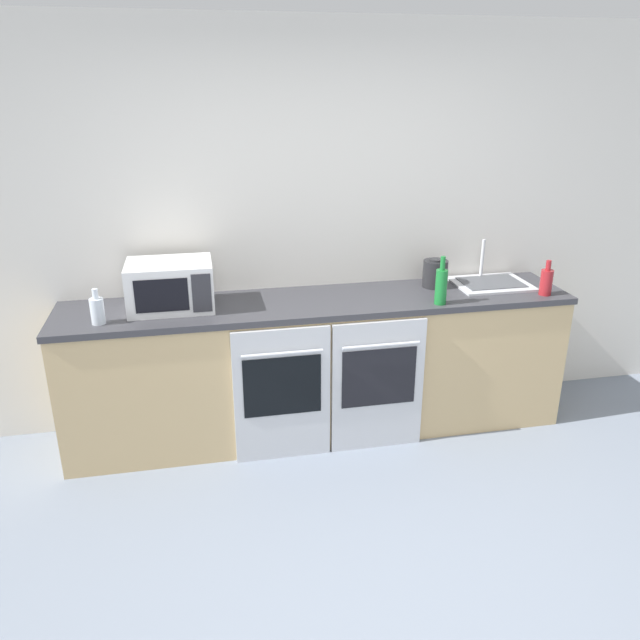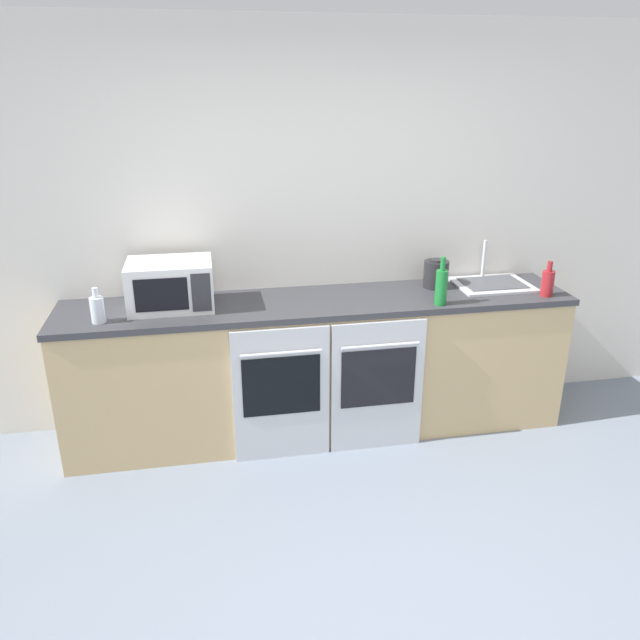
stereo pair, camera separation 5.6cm
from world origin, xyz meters
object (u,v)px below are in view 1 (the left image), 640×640
(bottle_red, at_px, (546,281))
(oven_right, at_px, (378,385))
(microwave, at_px, (170,285))
(sink, at_px, (491,282))
(bottle_green, at_px, (441,285))
(bottle_clear, at_px, (97,310))
(kettle, at_px, (435,273))
(oven_left, at_px, (282,394))

(bottle_red, bearing_deg, oven_right, -174.07)
(microwave, bearing_deg, sink, 1.24)
(oven_right, distance_m, bottle_green, 0.73)
(bottle_clear, bearing_deg, kettle, 7.11)
(bottle_green, relative_size, kettle, 1.58)
(bottle_red, xyz_separation_m, sink, (-0.25, 0.27, -0.08))
(bottle_red, distance_m, sink, 0.37)
(oven_left, xyz_separation_m, sink, (1.50, 0.39, 0.50))
(microwave, relative_size, sink, 1.01)
(oven_left, xyz_separation_m, bottle_clear, (-1.03, 0.16, 0.56))
(oven_right, relative_size, bottle_red, 3.79)
(oven_right, distance_m, microwave, 1.42)
(oven_right, height_order, bottle_red, bottle_red)
(oven_right, xyz_separation_m, kettle, (0.50, 0.42, 0.57))
(oven_right, relative_size, sink, 1.74)
(bottle_green, xyz_separation_m, bottle_clear, (-2.04, 0.07, -0.04))
(oven_left, relative_size, sink, 1.74)
(kettle, relative_size, sink, 0.38)
(bottle_clear, distance_m, sink, 2.54)
(oven_right, relative_size, bottle_clear, 4.17)
(oven_left, bearing_deg, bottle_red, 3.89)
(bottle_green, relative_size, bottle_clear, 1.46)
(bottle_red, xyz_separation_m, bottle_green, (-0.73, -0.03, 0.03))
(microwave, distance_m, bottle_clear, 0.45)
(oven_right, xyz_separation_m, microwave, (-1.22, 0.34, 0.63))
(oven_left, relative_size, oven_right, 1.00)
(microwave, distance_m, bottle_red, 2.38)
(oven_left, bearing_deg, oven_right, 0.00)
(bottle_red, height_order, bottle_clear, bottle_red)
(kettle, distance_m, sink, 0.40)
(bottle_green, bearing_deg, bottle_red, 2.42)
(oven_right, xyz_separation_m, sink, (0.89, 0.39, 0.50))
(microwave, xyz_separation_m, bottle_red, (2.37, -0.22, -0.05))
(oven_right, bearing_deg, bottle_clear, 174.52)
(microwave, bearing_deg, oven_left, -28.98)
(oven_right, xyz_separation_m, bottle_clear, (-1.63, 0.16, 0.56))
(bottle_green, distance_m, bottle_clear, 2.04)
(oven_left, xyz_separation_m, bottle_red, (1.75, 0.12, 0.57))
(bottle_red, bearing_deg, bottle_green, -177.58)
(oven_left, height_order, sink, sink)
(bottle_green, bearing_deg, microwave, 171.13)
(sink, bearing_deg, bottle_clear, -174.74)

